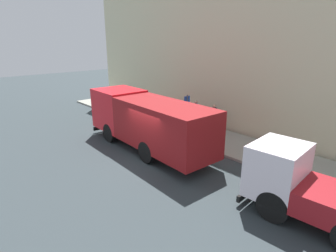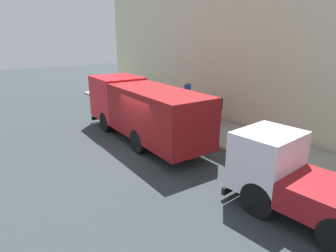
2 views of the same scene
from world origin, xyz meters
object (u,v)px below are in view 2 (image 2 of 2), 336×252
traffic_cone_orange (148,110)px  street_sign_post (187,103)px  pedestrian_third (187,106)px  small_flatbed_truck (305,184)px  large_utility_truck (142,108)px  pedestrian_walking (201,104)px  pedestrian_standing (219,109)px

traffic_cone_orange → street_sign_post: bearing=-91.9°
pedestrian_third → traffic_cone_orange: pedestrian_third is taller
small_flatbed_truck → pedestrian_third: 9.97m
traffic_cone_orange → street_sign_post: size_ratio=0.25×
large_utility_truck → small_flatbed_truck: 8.50m
small_flatbed_truck → traffic_cone_orange: bearing=74.2°
traffic_cone_orange → pedestrian_walking: bearing=-51.8°
large_utility_truck → pedestrian_walking: large_utility_truck is taller
small_flatbed_truck → pedestrian_walking: (4.66, 9.29, -0.09)m
small_flatbed_truck → pedestrian_walking: bearing=59.5°
small_flatbed_truck → street_sign_post: size_ratio=2.06×
pedestrian_walking → small_flatbed_truck: bearing=4.5°
pedestrian_walking → pedestrian_standing: pedestrian_walking is taller
traffic_cone_orange → small_flatbed_truck: bearing=-101.9°
pedestrian_standing → street_sign_post: (-2.29, 0.15, 0.63)m
pedestrian_walking → pedestrian_standing: 1.52m
pedestrian_third → street_sign_post: 1.93m
pedestrian_walking → street_sign_post: (-2.26, -1.37, 0.63)m
traffic_cone_orange → street_sign_post: (-0.14, -4.07, 1.20)m
pedestrian_third → traffic_cone_orange: size_ratio=2.62×
small_flatbed_truck → traffic_cone_orange: 12.28m
large_utility_truck → pedestrian_third: large_utility_truck is taller
pedestrian_third → pedestrian_walking: bearing=129.2°
pedestrian_third → small_flatbed_truck: bearing=18.9°
pedestrian_standing → street_sign_post: 2.38m
pedestrian_standing → street_sign_post: size_ratio=0.66×
pedestrian_walking → street_sign_post: size_ratio=0.66×
large_utility_truck → traffic_cone_orange: (2.62, 3.51, -1.18)m
small_flatbed_truck → large_utility_truck: bearing=86.7°
pedestrian_standing → traffic_cone_orange: (-2.16, 4.22, -0.57)m
street_sign_post → pedestrian_walking: bearing=31.2°
pedestrian_walking → street_sign_post: 2.71m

